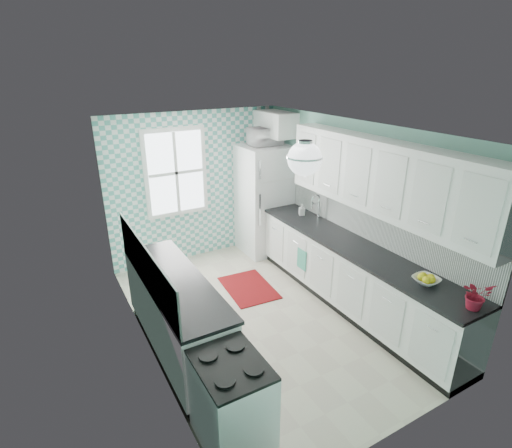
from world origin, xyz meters
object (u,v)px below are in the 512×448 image
fruit_bowl (426,280)px  potted_plant (476,295)px  sink (309,221)px  fridge (265,200)px  microwave (265,137)px  stove (232,401)px  ceiling_light (305,159)px

fruit_bowl → potted_plant: potted_plant is taller
sink → fruit_bowl: bearing=-90.6°
sink → potted_plant: bearing=-90.6°
sink → potted_plant: size_ratio=1.77×
fridge → microwave: bearing=55.2°
stove → fruit_bowl: bearing=-0.1°
stove → potted_plant: bearing=-13.3°
fridge → stove: size_ratio=2.25×
stove → potted_plant: (2.40, -0.56, 0.64)m
microwave → fridge: bearing=56.5°
fridge → potted_plant: 3.88m
microwave → ceiling_light: bearing=70.1°
fruit_bowl → potted_plant: (0.00, -0.56, 0.12)m
ceiling_light → stove: size_ratio=0.41×
fruit_bowl → potted_plant: bearing=-90.0°
fridge → fruit_bowl: size_ratio=6.97×
ceiling_light → fridge: bearing=66.9°
fruit_bowl → microwave: 3.49m
stove → fruit_bowl: 2.46m
ceiling_light → sink: 2.33m
ceiling_light → potted_plant: bearing=-46.8°
ceiling_light → fruit_bowl: 1.94m
fruit_bowl → microwave: (-0.09, 3.32, 1.08)m
fridge → microwave: size_ratio=3.58×
potted_plant → microwave: (-0.09, 3.88, 0.97)m
ceiling_light → sink: bearing=49.9°
sink → ceiling_light: bearing=-130.6°
stove → sink: bearing=41.7°
ceiling_light → microwave: ceiling_light is taller
stove → fruit_bowl: fruit_bowl is taller
stove → potted_plant: size_ratio=2.83×
microwave → potted_plant: bearing=94.5°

